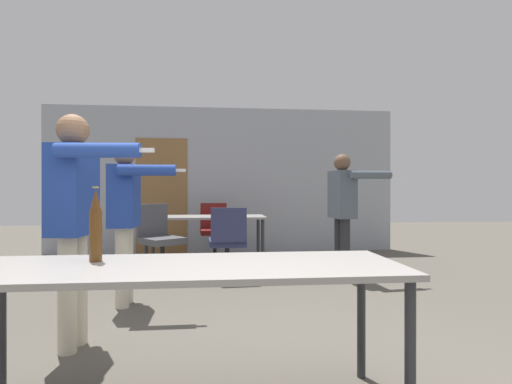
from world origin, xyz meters
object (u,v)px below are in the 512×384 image
Objects in this scene: office_chair_far_right at (159,243)px; person_left_plaid at (126,208)px; office_chair_near_pushed at (228,245)px; person_right_polo at (75,206)px; office_chair_mid_tucked at (214,233)px; beer_bottle at (96,226)px; person_far_watching at (343,204)px.

person_left_plaid is at bearing 45.04° from office_chair_far_right.
person_left_plaid is 1.34m from office_chair_far_right.
person_left_plaid is at bearing -136.35° from office_chair_near_pushed.
person_right_polo is at bearing 45.31° from office_chair_far_right.
office_chair_mid_tucked is 0.97× the size of office_chair_far_right.
person_left_plaid reaches higher than office_chair_near_pushed.
office_chair_near_pushed is 2.34× the size of beer_bottle.
office_chair_far_right is at bearing 179.00° from person_right_polo.
person_left_plaid is at bearing 179.31° from person_right_polo.
person_far_watching reaches higher than office_chair_near_pushed.
person_left_plaid is (-2.48, -0.94, -0.01)m from person_far_watching.
office_chair_near_pushed is at bearing 75.44° from beer_bottle.
office_chair_mid_tucked reaches higher than office_chair_near_pushed.
office_chair_far_right reaches higher than office_chair_mid_tucked.
office_chair_far_right is 2.43× the size of beer_bottle.
office_chair_near_pushed is at bearing -100.97° from person_far_watching.
person_right_polo is 1.82× the size of office_chair_near_pushed.
office_chair_near_pushed is at bearing 132.12° from office_chair_far_right.
office_chair_near_pushed is (1.14, 2.15, -0.58)m from person_right_polo.
office_chair_near_pushed is at bearing 91.46° from office_chair_mid_tucked.
person_far_watching is at bearing 134.60° from office_chair_far_right.
person_right_polo is 1.05× the size of person_left_plaid.
office_chair_mid_tucked is (0.85, 2.61, -0.52)m from person_left_plaid.
office_chair_near_pushed is 1.53m from office_chair_mid_tucked.
person_left_plaid is 1.87m from beer_bottle.
person_far_watching reaches higher than person_left_plaid.
person_far_watching is 2.41m from office_chair_far_right.
person_right_polo is at bearing -6.44° from person_left_plaid.
person_left_plaid reaches higher than beer_bottle.
office_chair_mid_tucked is 4.53m from beer_bottle.
person_left_plaid is 1.58m from office_chair_near_pushed.
beer_bottle is at bearing 7.60° from person_left_plaid.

